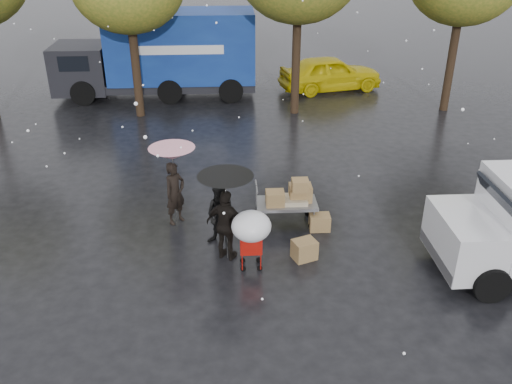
{
  "coord_description": "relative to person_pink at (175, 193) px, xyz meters",
  "views": [
    {
      "loc": [
        -0.19,
        -10.31,
        6.92
      ],
      "look_at": [
        0.47,
        1.0,
        1.13
      ],
      "focal_mm": 38.0,
      "sensor_mm": 36.0,
      "label": 1
    }
  ],
  "objects": [
    {
      "name": "ground",
      "position": [
        1.5,
        -1.67,
        -0.81
      ],
      "size": [
        90.0,
        90.0,
        0.0
      ],
      "primitive_type": "plane",
      "color": "black",
      "rests_on": "ground"
    },
    {
      "name": "person_black",
      "position": [
        1.26,
        -1.69,
        0.03
      ],
      "size": [
        1.06,
        0.82,
        1.68
      ],
      "primitive_type": "imported",
      "rotation": [
        0.0,
        0.0,
        2.66
      ],
      "color": "black",
      "rests_on": "ground"
    },
    {
      "name": "umbrella_black",
      "position": [
        1.26,
        -1.69,
        1.09
      ],
      "size": [
        1.2,
        1.2,
        2.05
      ],
      "color": "#4C4C4C",
      "rests_on": "ground"
    },
    {
      "name": "yellow_taxi",
      "position": [
        5.93,
        11.31,
        -0.05
      ],
      "size": [
        4.74,
        2.74,
        1.52
      ],
      "primitive_type": "imported",
      "rotation": [
        0.0,
        0.0,
        1.79
      ],
      "color": "#D9C30B",
      "rests_on": "ground"
    },
    {
      "name": "box_ground_near",
      "position": [
        2.99,
        -1.82,
        -0.58
      ],
      "size": [
        0.62,
        0.56,
        0.46
      ],
      "primitive_type": "cube",
      "rotation": [
        0.0,
        0.0,
        0.37
      ],
      "color": "brown",
      "rests_on": "ground"
    },
    {
      "name": "person_pink",
      "position": [
        0.0,
        0.0,
        0.0
      ],
      "size": [
        0.69,
        0.7,
        1.62
      ],
      "primitive_type": "imported",
      "rotation": [
        0.0,
        0.0,
        0.81
      ],
      "color": "black",
      "rests_on": "ground"
    },
    {
      "name": "shopping_cart",
      "position": [
        1.77,
        -2.24,
        0.25
      ],
      "size": [
        0.84,
        0.84,
        1.46
      ],
      "color": "#BB120A",
      "rests_on": "ground"
    },
    {
      "name": "blue_truck",
      "position": [
        -1.3,
        10.93,
        0.95
      ],
      "size": [
        8.3,
        2.6,
        3.5
      ],
      "color": "navy",
      "rests_on": "ground"
    },
    {
      "name": "umbrella_pink",
      "position": [
        -0.0,
        0.0,
        1.06
      ],
      "size": [
        1.12,
        1.12,
        2.02
      ],
      "color": "#4C4C4C",
      "rests_on": "ground"
    },
    {
      "name": "box_ground_far",
      "position": [
        3.54,
        -0.56,
        -0.62
      ],
      "size": [
        0.51,
        0.4,
        0.39
      ],
      "primitive_type": "cube",
      "rotation": [
        0.0,
        0.0,
        -0.02
      ],
      "color": "brown",
      "rests_on": "ground"
    },
    {
      "name": "vendor_cart",
      "position": [
        2.83,
        -0.22,
        -0.08
      ],
      "size": [
        1.52,
        0.8,
        1.27
      ],
      "color": "slate",
      "rests_on": "ground"
    },
    {
      "name": "person_middle",
      "position": [
        1.14,
        -1.12,
        -0.04
      ],
      "size": [
        0.91,
        0.82,
        1.53
      ],
      "primitive_type": "imported",
      "rotation": [
        0.0,
        0.0,
        -0.38
      ],
      "color": "black",
      "rests_on": "ground"
    }
  ]
}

